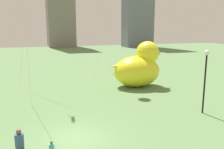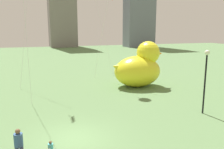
# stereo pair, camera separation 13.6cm
# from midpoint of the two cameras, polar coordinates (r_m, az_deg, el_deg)

# --- Properties ---
(ground_plane) EXTENTS (140.00, 140.00, 0.00)m
(ground_plane) POSITION_cam_midpoint_polar(r_m,az_deg,el_deg) (14.08, -8.92, -15.02)
(ground_plane) COLOR #5B7E4D
(person_adult) EXTENTS (0.40, 0.40, 1.65)m
(person_adult) POSITION_cam_midpoint_polar(r_m,az_deg,el_deg) (12.16, -21.26, -15.32)
(person_adult) COLOR #38476B
(person_adult) RESTS_ON ground
(giant_inflatable_duck) EXTENTS (5.81, 3.73, 4.82)m
(giant_inflatable_duck) POSITION_cam_midpoint_polar(r_m,az_deg,el_deg) (25.32, 6.74, 1.69)
(giant_inflatable_duck) COLOR yellow
(giant_inflatable_duck) RESTS_ON ground
(lamppost) EXTENTS (0.37, 0.37, 4.67)m
(lamppost) POSITION_cam_midpoint_polar(r_m,az_deg,el_deg) (18.13, 21.87, 0.90)
(lamppost) COLOR black
(lamppost) RESTS_ON ground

